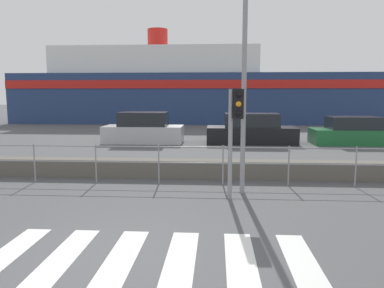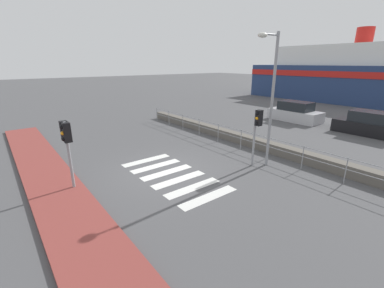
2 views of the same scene
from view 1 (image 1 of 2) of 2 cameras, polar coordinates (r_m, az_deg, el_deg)
ground_plane at (r=5.96m, az=-12.46°, el=-16.99°), size 160.00×160.00×0.00m
crosswalk at (r=5.83m, az=-6.50°, el=-17.40°), size 4.95×2.40×0.01m
seawall at (r=11.23m, az=-4.39°, el=-3.72°), size 19.57×0.55×0.52m
harbor_fence at (r=10.30m, az=-5.10°, el=-2.18°), size 17.65×0.04×1.09m
traffic_light_far at (r=8.70m, az=6.62°, el=3.83°), size 0.34×0.32×2.58m
streetlamp at (r=9.12m, az=8.14°, el=14.42°), size 0.32×1.25×5.67m
ferry_boat at (r=34.48m, az=-0.15°, el=8.07°), size 31.52×8.86×8.26m
parked_car_silver at (r=19.31m, az=-7.38°, el=2.20°), size 4.00×1.79×1.56m
parked_car_black at (r=19.03m, az=9.01°, el=2.03°), size 4.44×1.79×1.51m
parked_car_green at (r=20.11m, az=23.24°, el=1.62°), size 3.93×1.77×1.37m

